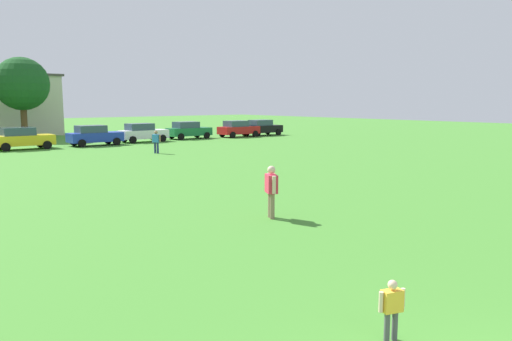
{
  "coord_description": "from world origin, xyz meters",
  "views": [
    {
      "loc": [
        -5.36,
        -1.22,
        3.62
      ],
      "look_at": [
        2.59,
        8.52,
        1.85
      ],
      "focal_mm": 34.42,
      "sensor_mm": 36.0,
      "label": 1
    }
  ],
  "objects_px": {
    "parked_car_blue_3": "(94,135)",
    "parked_car_yellow_2": "(22,138)",
    "child_kite_flyer": "(392,305)",
    "parked_car_red_6": "(238,129)",
    "tree_far_right": "(22,84)",
    "adult_bystander": "(271,187)",
    "parked_car_green_5": "(188,130)",
    "bystander_near_trees": "(156,140)",
    "parked_car_white_4": "(142,133)",
    "parked_car_black_7": "(262,127)"
  },
  "relations": [
    {
      "from": "parked_car_white_4",
      "to": "tree_far_right",
      "type": "height_order",
      "value": "tree_far_right"
    },
    {
      "from": "bystander_near_trees",
      "to": "parked_car_blue_3",
      "type": "height_order",
      "value": "parked_car_blue_3"
    },
    {
      "from": "child_kite_flyer",
      "to": "parked_car_blue_3",
      "type": "relative_size",
      "value": 0.22
    },
    {
      "from": "child_kite_flyer",
      "to": "parked_car_yellow_2",
      "type": "height_order",
      "value": "parked_car_yellow_2"
    },
    {
      "from": "parked_car_white_4",
      "to": "parked_car_yellow_2",
      "type": "bearing_deg",
      "value": -176.43
    },
    {
      "from": "adult_bystander",
      "to": "parked_car_green_5",
      "type": "height_order",
      "value": "parked_car_green_5"
    },
    {
      "from": "bystander_near_trees",
      "to": "parked_car_red_6",
      "type": "bearing_deg",
      "value": 99.28
    },
    {
      "from": "parked_car_black_7",
      "to": "parked_car_red_6",
      "type": "bearing_deg",
      "value": -175.97
    },
    {
      "from": "adult_bystander",
      "to": "parked_car_white_4",
      "type": "xyz_separation_m",
      "value": [
        10.18,
        29.48,
        -0.12
      ]
    },
    {
      "from": "child_kite_flyer",
      "to": "tree_far_right",
      "type": "height_order",
      "value": "tree_far_right"
    },
    {
      "from": "child_kite_flyer",
      "to": "bystander_near_trees",
      "type": "distance_m",
      "value": 28.83
    },
    {
      "from": "parked_car_white_4",
      "to": "parked_car_black_7",
      "type": "height_order",
      "value": "same"
    },
    {
      "from": "adult_bystander",
      "to": "parked_car_blue_3",
      "type": "xyz_separation_m",
      "value": [
        5.41,
        28.63,
        -0.12
      ]
    },
    {
      "from": "parked_car_yellow_2",
      "to": "parked_car_white_4",
      "type": "distance_m",
      "value": 10.31
    },
    {
      "from": "bystander_near_trees",
      "to": "parked_car_blue_3",
      "type": "relative_size",
      "value": 0.37
    },
    {
      "from": "parked_car_blue_3",
      "to": "parked_car_white_4",
      "type": "bearing_deg",
      "value": 10.08
    },
    {
      "from": "bystander_near_trees",
      "to": "parked_car_green_5",
      "type": "relative_size",
      "value": 0.37
    },
    {
      "from": "adult_bystander",
      "to": "parked_car_blue_3",
      "type": "bearing_deg",
      "value": 16.11
    },
    {
      "from": "adult_bystander",
      "to": "child_kite_flyer",
      "type": "bearing_deg",
      "value": 178.81
    },
    {
      "from": "adult_bystander",
      "to": "parked_car_red_6",
      "type": "height_order",
      "value": "parked_car_red_6"
    },
    {
      "from": "adult_bystander",
      "to": "bystander_near_trees",
      "type": "distance_m",
      "value": 20.8
    },
    {
      "from": "parked_car_yellow_2",
      "to": "tree_far_right",
      "type": "distance_m",
      "value": 11.58
    },
    {
      "from": "adult_bystander",
      "to": "parked_car_blue_3",
      "type": "height_order",
      "value": "parked_car_blue_3"
    },
    {
      "from": "parked_car_blue_3",
      "to": "parked_car_black_7",
      "type": "bearing_deg",
      "value": 2.25
    },
    {
      "from": "bystander_near_trees",
      "to": "parked_car_white_4",
      "type": "distance_m",
      "value": 10.4
    },
    {
      "from": "parked_car_red_6",
      "to": "tree_far_right",
      "type": "bearing_deg",
      "value": 150.92
    },
    {
      "from": "parked_car_white_4",
      "to": "parked_car_green_5",
      "type": "relative_size",
      "value": 1.0
    },
    {
      "from": "parked_car_blue_3",
      "to": "parked_car_green_5",
      "type": "distance_m",
      "value": 10.12
    },
    {
      "from": "parked_car_green_5",
      "to": "parked_car_black_7",
      "type": "relative_size",
      "value": 1.0
    },
    {
      "from": "tree_far_right",
      "to": "child_kite_flyer",
      "type": "bearing_deg",
      "value": -97.99
    },
    {
      "from": "child_kite_flyer",
      "to": "parked_car_white_4",
      "type": "bearing_deg",
      "value": 87.65
    },
    {
      "from": "child_kite_flyer",
      "to": "parked_car_green_5",
      "type": "height_order",
      "value": "parked_car_green_5"
    },
    {
      "from": "parked_car_yellow_2",
      "to": "parked_car_black_7",
      "type": "height_order",
      "value": "same"
    },
    {
      "from": "parked_car_yellow_2",
      "to": "parked_car_green_5",
      "type": "relative_size",
      "value": 1.0
    },
    {
      "from": "parked_car_blue_3",
      "to": "parked_car_white_4",
      "type": "distance_m",
      "value": 4.84
    },
    {
      "from": "parked_car_red_6",
      "to": "parked_car_white_4",
      "type": "bearing_deg",
      "value": 178.08
    },
    {
      "from": "parked_car_blue_3",
      "to": "parked_car_white_4",
      "type": "relative_size",
      "value": 1.0
    },
    {
      "from": "parked_car_white_4",
      "to": "bystander_near_trees",
      "type": "bearing_deg",
      "value": -111.04
    },
    {
      "from": "parked_car_blue_3",
      "to": "parked_car_white_4",
      "type": "xyz_separation_m",
      "value": [
        4.77,
        0.85,
        0.0
      ]
    },
    {
      "from": "adult_bystander",
      "to": "parked_car_black_7",
      "type": "distance_m",
      "value": 38.06
    },
    {
      "from": "parked_car_white_4",
      "to": "tree_far_right",
      "type": "xyz_separation_m",
      "value": [
        -7.49,
        9.69,
        4.41
      ]
    },
    {
      "from": "adult_bystander",
      "to": "bystander_near_trees",
      "type": "xyz_separation_m",
      "value": [
        6.45,
        19.78,
        -0.03
      ]
    },
    {
      "from": "parked_car_white_4",
      "to": "tree_far_right",
      "type": "relative_size",
      "value": 0.55
    },
    {
      "from": "parked_car_blue_3",
      "to": "parked_car_yellow_2",
      "type": "bearing_deg",
      "value": 177.86
    },
    {
      "from": "parked_car_blue_3",
      "to": "parked_car_green_5",
      "type": "height_order",
      "value": "same"
    },
    {
      "from": "child_kite_flyer",
      "to": "parked_car_red_6",
      "type": "height_order",
      "value": "parked_car_red_6"
    },
    {
      "from": "parked_car_yellow_2",
      "to": "parked_car_green_5",
      "type": "distance_m",
      "value": 15.58
    },
    {
      "from": "child_kite_flyer",
      "to": "parked_car_white_4",
      "type": "xyz_separation_m",
      "value": [
        14.0,
        36.65,
        0.28
      ]
    },
    {
      "from": "child_kite_flyer",
      "to": "parked_car_red_6",
      "type": "bearing_deg",
      "value": 74.46
    },
    {
      "from": "parked_car_red_6",
      "to": "tree_far_right",
      "type": "xyz_separation_m",
      "value": [
        -18.06,
        10.04,
        4.41
      ]
    }
  ]
}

